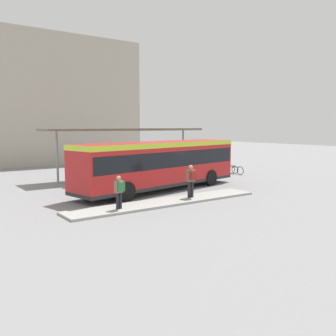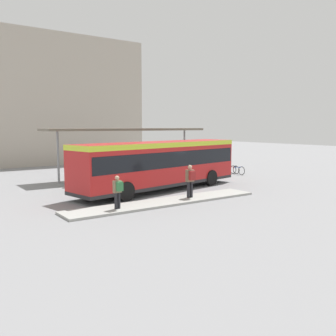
% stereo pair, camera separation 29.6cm
% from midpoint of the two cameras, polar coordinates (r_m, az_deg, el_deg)
% --- Properties ---
extents(ground_plane, '(120.00, 120.00, 0.00)m').
position_cam_midpoint_polar(ground_plane, '(23.89, -1.54, -3.40)').
color(ground_plane, gray).
extents(curb_island, '(11.25, 1.80, 0.12)m').
position_cam_midpoint_polar(curb_island, '(19.90, -0.59, -5.20)').
color(curb_island, '#9E9E99').
rests_on(curb_island, ground_plane).
extents(city_bus, '(12.45, 4.68, 3.08)m').
position_cam_midpoint_polar(city_bus, '(23.66, -1.54, 0.91)').
color(city_bus, red).
rests_on(city_bus, ground_plane).
extents(pedestrian_waiting, '(0.46, 0.49, 1.81)m').
position_cam_midpoint_polar(pedestrian_waiting, '(20.70, 3.14, -1.68)').
color(pedestrian_waiting, '#232328').
rests_on(pedestrian_waiting, curb_island).
extents(pedestrian_companion, '(0.42, 0.45, 1.60)m').
position_cam_midpoint_polar(pedestrian_companion, '(17.99, -7.89, -3.34)').
color(pedestrian_companion, '#232328').
rests_on(pedestrian_companion, curb_island).
extents(bicycle_blue, '(0.48, 1.70, 0.73)m').
position_cam_midpoint_polar(bicycle_blue, '(32.22, 10.06, -0.30)').
color(bicycle_blue, black).
rests_on(bicycle_blue, ground_plane).
extents(bicycle_red, '(0.48, 1.58, 0.69)m').
position_cam_midpoint_polar(bicycle_red, '(32.85, 9.26, -0.20)').
color(bicycle_red, black).
rests_on(bicycle_red, ground_plane).
extents(station_shelter, '(13.41, 2.75, 3.90)m').
position_cam_midpoint_polar(station_shelter, '(30.10, -6.57, 5.76)').
color(station_shelter, '#706656').
rests_on(station_shelter, ground_plane).
extents(potted_planter_near_shelter, '(0.74, 0.74, 1.20)m').
position_cam_midpoint_polar(potted_planter_near_shelter, '(25.83, -14.75, -1.46)').
color(potted_planter_near_shelter, slate).
rests_on(potted_planter_near_shelter, ground_plane).
extents(station_building, '(19.73, 10.42, 13.66)m').
position_cam_midpoint_polar(station_building, '(45.52, -18.90, 9.52)').
color(station_building, '#B2A899').
rests_on(station_building, ground_plane).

